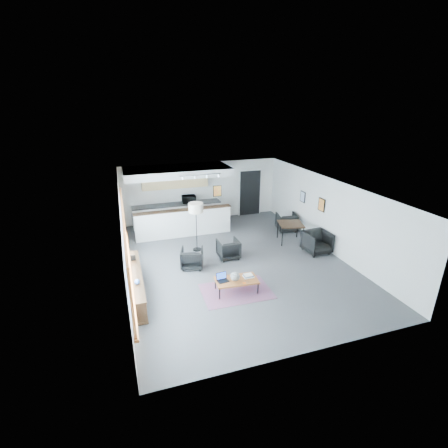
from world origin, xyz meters
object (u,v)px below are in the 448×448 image
object	(u,v)px
coffee_table	(236,280)
laptop	(222,278)
floor_lamp	(196,209)
ceramic_pot	(235,276)
armchair_right	(228,248)
dining_table	(291,225)
dining_chair_near	(317,243)
microwave	(189,198)
dining_chair_far	(286,222)
armchair_left	(192,257)
book_stack	(248,276)

from	to	relation	value
coffee_table	laptop	xyz separation A→B (m)	(-0.39, 0.08, 0.09)
coffee_table	floor_lamp	world-z (taller)	floor_lamp
ceramic_pot	coffee_table	bearing A→B (deg)	36.86
armchair_right	floor_lamp	xyz separation A→B (m)	(-0.89, 0.94, 1.19)
dining_table	dining_chair_near	distance (m)	1.28
dining_chair_near	microwave	xyz separation A→B (m)	(-3.67, 4.39, 0.76)
laptop	floor_lamp	world-z (taller)	floor_lamp
dining_chair_near	dining_chair_far	size ratio (longest dim) A/B	1.09
coffee_table	dining_chair_near	bearing A→B (deg)	26.78
floor_lamp	dining_table	world-z (taller)	floor_lamp
ceramic_pot	laptop	bearing A→B (deg)	159.80
armchair_left	ceramic_pot	bearing A→B (deg)	130.64
dining_chair_far	ceramic_pot	bearing A→B (deg)	58.08
floor_lamp	dining_chair_far	bearing A→B (deg)	10.50
armchair_left	dining_chair_far	bearing A→B (deg)	-139.18
ceramic_pot	armchair_right	xyz separation A→B (m)	(0.53, 2.15, -0.16)
ceramic_pot	dining_chair_near	distance (m)	3.98
armchair_right	dining_chair_far	distance (m)	3.55
floor_lamp	microwave	world-z (taller)	floor_lamp
armchair_left	dining_chair_far	distance (m)	4.89
dining_chair_near	dining_table	bearing A→B (deg)	107.24
laptop	ceramic_pot	size ratio (longest dim) A/B	1.29
book_stack	microwave	distance (m)	5.94
ceramic_pot	armchair_left	xyz separation A→B (m)	(-0.81, 1.85, -0.16)
dining_table	armchair_left	bearing A→B (deg)	-167.89
microwave	armchair_right	bearing A→B (deg)	-81.39
laptop	book_stack	world-z (taller)	laptop
ceramic_pot	dining_chair_far	world-z (taller)	dining_chair_far
book_stack	dining_table	bearing A→B (deg)	43.51
ceramic_pot	floor_lamp	distance (m)	3.27
laptop	armchair_right	bearing A→B (deg)	58.67
coffee_table	ceramic_pot	size ratio (longest dim) A/B	4.75
armchair_left	dining_table	world-z (taller)	dining_table
coffee_table	armchair_right	size ratio (longest dim) A/B	1.71
book_stack	floor_lamp	world-z (taller)	floor_lamp
book_stack	dining_chair_near	xyz separation A→B (m)	(3.23, 1.49, -0.06)
laptop	armchair_left	bearing A→B (deg)	97.19
laptop	armchair_right	distance (m)	2.20
armchair_right	dining_chair_near	xyz separation A→B (m)	(3.13, -0.58, 0.01)
ceramic_pot	dining_chair_near	world-z (taller)	dining_chair_near
floor_lamp	dining_chair_near	bearing A→B (deg)	-20.72
armchair_right	floor_lamp	world-z (taller)	floor_lamp
laptop	microwave	world-z (taller)	microwave
book_stack	armchair_right	bearing A→B (deg)	87.21
coffee_table	floor_lamp	size ratio (longest dim) A/B	0.69
dining_chair_far	microwave	distance (m)	4.31
floor_lamp	dining_chair_near	distance (m)	4.45
ceramic_pot	dining_table	xyz separation A→B (m)	(3.22, 2.72, 0.16)
armchair_right	microwave	bearing A→B (deg)	-82.46
dining_table	armchair_right	bearing A→B (deg)	-167.94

